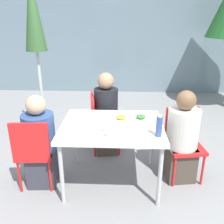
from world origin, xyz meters
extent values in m
plane|color=gray|center=(0.00, 0.00, 0.00)|extent=(24.00, 24.00, 0.00)
cube|color=slate|center=(0.00, 3.87, 1.50)|extent=(10.00, 0.20, 3.00)
cube|color=silver|center=(0.00, 0.00, 0.73)|extent=(1.12, 0.89, 0.04)
cylinder|color=#B7B7B7|center=(-0.50, -0.39, 0.35)|extent=(0.04, 0.04, 0.71)
cylinder|color=#B7B7B7|center=(0.50, -0.39, 0.35)|extent=(0.04, 0.04, 0.71)
cylinder|color=#B7B7B7|center=(-0.50, 0.39, 0.35)|extent=(0.04, 0.04, 0.71)
cylinder|color=#B7B7B7|center=(0.50, 0.39, 0.35)|extent=(0.04, 0.04, 0.71)
cube|color=red|center=(-0.86, -0.05, 0.41)|extent=(0.42, 0.42, 0.04)
cube|color=red|center=(-0.85, -0.24, 0.64)|extent=(0.40, 0.06, 0.42)
cylinder|color=red|center=(-1.04, 0.10, 0.20)|extent=(0.03, 0.03, 0.39)
cylinder|color=red|center=(-0.70, 0.13, 0.20)|extent=(0.03, 0.03, 0.39)
cylinder|color=red|center=(-1.02, -0.23, 0.20)|extent=(0.03, 0.03, 0.39)
cylinder|color=red|center=(-0.68, -0.21, 0.20)|extent=(0.03, 0.03, 0.39)
cube|color=#383842|center=(-0.81, -0.05, 0.22)|extent=(0.34, 0.34, 0.43)
cylinder|color=navy|center=(-0.81, -0.05, 0.65)|extent=(0.35, 0.35, 0.44)
sphere|color=tan|center=(-0.81, -0.05, 0.98)|extent=(0.21, 0.21, 0.21)
cube|color=red|center=(0.86, 0.13, 0.41)|extent=(0.45, 0.45, 0.04)
cube|color=red|center=(0.83, 0.31, 0.64)|extent=(0.40, 0.09, 0.42)
cylinder|color=red|center=(1.05, -0.01, 0.20)|extent=(0.03, 0.03, 0.39)
cylinder|color=red|center=(0.72, -0.07, 0.20)|extent=(0.03, 0.03, 0.39)
cylinder|color=red|center=(1.00, 0.32, 0.20)|extent=(0.03, 0.03, 0.39)
cylinder|color=red|center=(0.67, 0.27, 0.20)|extent=(0.03, 0.03, 0.39)
cube|color=#473D33|center=(0.81, 0.12, 0.22)|extent=(0.37, 0.37, 0.43)
cylinder|color=beige|center=(0.81, 0.12, 0.66)|extent=(0.36, 0.36, 0.46)
sphere|color=brown|center=(0.81, 0.12, 1.00)|extent=(0.22, 0.22, 0.22)
cube|color=red|center=(-0.12, 0.75, 0.41)|extent=(0.46, 0.46, 0.04)
cube|color=red|center=(-0.30, 0.72, 0.64)|extent=(0.10, 0.40, 0.42)
cylinder|color=red|center=(0.02, 0.94, 0.20)|extent=(0.03, 0.03, 0.39)
cylinder|color=red|center=(0.07, 0.61, 0.20)|extent=(0.03, 0.03, 0.39)
cylinder|color=red|center=(-0.32, 0.89, 0.20)|extent=(0.03, 0.03, 0.39)
cylinder|color=red|center=(-0.26, 0.55, 0.20)|extent=(0.03, 0.03, 0.39)
cube|color=#473D33|center=(-0.11, 0.70, 0.22)|extent=(0.33, 0.33, 0.43)
cylinder|color=black|center=(-0.11, 0.70, 0.69)|extent=(0.32, 0.32, 0.52)
sphere|color=#9E7556|center=(-0.11, 0.70, 1.06)|extent=(0.22, 0.22, 0.22)
cylinder|color=#333333|center=(-1.09, 0.98, 0.03)|extent=(0.36, 0.36, 0.05)
cylinder|color=#BCBCBC|center=(-1.09, 0.98, 1.22)|extent=(0.04, 0.04, 2.44)
cone|color=#2D5128|center=(-1.09, 0.98, 1.92)|extent=(0.29, 0.29, 1.03)
cylinder|color=white|center=(0.10, 0.13, 0.75)|extent=(0.21, 0.21, 0.01)
ellipsoid|color=gold|center=(0.10, 0.13, 0.78)|extent=(0.12, 0.12, 0.05)
cylinder|color=white|center=(0.33, 0.16, 0.75)|extent=(0.20, 0.20, 0.01)
ellipsoid|color=#33702D|center=(0.33, 0.16, 0.78)|extent=(0.11, 0.11, 0.04)
cylinder|color=#334C8E|center=(0.47, -0.26, 0.85)|extent=(0.06, 0.06, 0.21)
cylinder|color=white|center=(0.47, -0.26, 0.96)|extent=(0.04, 0.04, 0.02)
cylinder|color=white|center=(-0.01, -0.32, 0.80)|extent=(0.07, 0.07, 0.11)
cylinder|color=white|center=(0.00, -0.15, 0.77)|extent=(0.18, 0.18, 0.05)
camera|label=1|loc=(0.11, -2.50, 1.87)|focal=40.00mm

